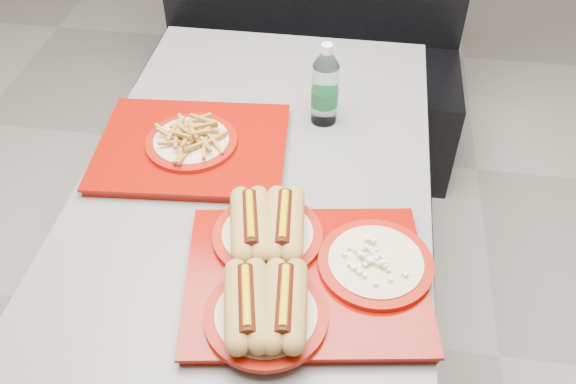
# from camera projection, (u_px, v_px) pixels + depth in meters

# --- Properties ---
(ground) EXTENTS (6.00, 6.00, 0.00)m
(ground) POSITION_uv_depth(u_px,v_px,m) (266.00, 327.00, 2.13)
(ground) COLOR #9B968B
(ground) RESTS_ON ground
(diner_table) EXTENTS (0.92, 1.42, 0.75)m
(diner_table) POSITION_uv_depth(u_px,v_px,m) (260.00, 210.00, 1.73)
(diner_table) COLOR black
(diner_table) RESTS_ON ground
(booth_bench) EXTENTS (1.30, 0.57, 1.35)m
(booth_bench) POSITION_uv_depth(u_px,v_px,m) (306.00, 62.00, 2.64)
(booth_bench) COLOR black
(booth_bench) RESTS_ON ground
(tray_near) EXTENTS (0.58, 0.49, 0.11)m
(tray_near) POSITION_uv_depth(u_px,v_px,m) (296.00, 271.00, 1.31)
(tray_near) COLOR #830B03
(tray_near) RESTS_ON diner_table
(tray_far) EXTENTS (0.53, 0.43, 0.10)m
(tray_far) POSITION_uv_depth(u_px,v_px,m) (192.00, 144.00, 1.64)
(tray_far) COLOR #830B03
(tray_far) RESTS_ON diner_table
(water_bottle) EXTENTS (0.08, 0.08, 0.25)m
(water_bottle) POSITION_uv_depth(u_px,v_px,m) (325.00, 89.00, 1.69)
(water_bottle) COLOR silver
(water_bottle) RESTS_ON diner_table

